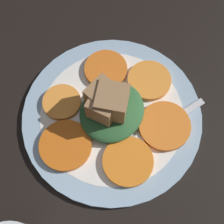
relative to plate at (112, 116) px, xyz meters
The scene contains 10 objects.
table_slab 1.52cm from the plate, ahead, with size 120.00×120.00×2.00cm, color black.
plate is the anchor object (origin of this frame).
carrot_slice_0 8.57cm from the plate, 41.74° to the left, with size 7.59×7.59×0.90cm, color orange.
carrot_slice_1 8.77cm from the plate, 110.81° to the left, with size 6.45×6.45×0.90cm, color orange.
carrot_slice_2 9.30cm from the plate, 160.97° to the left, with size 8.40×8.40×0.90cm, color orange.
carrot_slice_3 8.56cm from the plate, 128.69° to the right, with size 8.02×8.02×0.90cm, color orange.
carrot_slice_4 8.93cm from the plate, 70.10° to the right, with size 8.51×8.51×0.90cm, color orange.
carrot_slice_5 9.01cm from the plate, 11.88° to the right, with size 7.59×7.59×0.90cm, color orange.
center_pile 3.55cm from the plate, 104.10° to the left, with size 11.33×10.20×7.41cm.
fork 7.55cm from the plate, 81.22° to the right, with size 18.74×9.08×0.40cm.
Camera 1 is at (-16.36, -11.17, 51.33)cm, focal length 50.00 mm.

